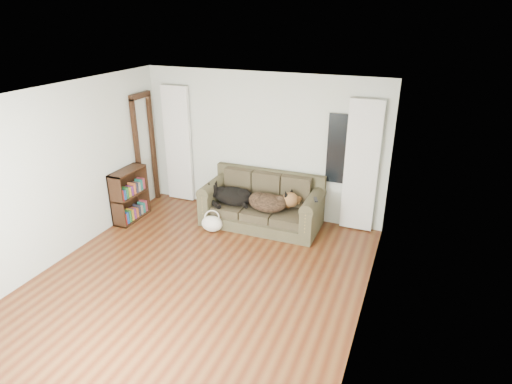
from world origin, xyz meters
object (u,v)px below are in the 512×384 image
at_px(dog_shepherd, 270,203).
at_px(bookshelf, 130,194).
at_px(dog_black_lab, 231,197).
at_px(tote_bag, 212,222).
at_px(sofa, 261,201).

distance_m(dog_shepherd, bookshelf, 2.55).
height_order(dog_black_lab, tote_bag, dog_black_lab).
relative_size(dog_black_lab, tote_bag, 1.92).
bearing_deg(bookshelf, sofa, 9.56).
distance_m(dog_black_lab, bookshelf, 1.83).
height_order(tote_bag, bookshelf, bookshelf).
xyz_separation_m(dog_black_lab, tote_bag, (-0.15, -0.47, -0.32)).
height_order(sofa, dog_shepherd, sofa).
distance_m(tote_bag, bookshelf, 1.63).
bearing_deg(tote_bag, sofa, 37.87).
bearing_deg(dog_shepherd, tote_bag, 33.59).
relative_size(tote_bag, bookshelf, 0.40).
relative_size(sofa, dog_shepherd, 2.83).
bearing_deg(dog_shepherd, bookshelf, 19.35).
distance_m(dog_black_lab, tote_bag, 0.59).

